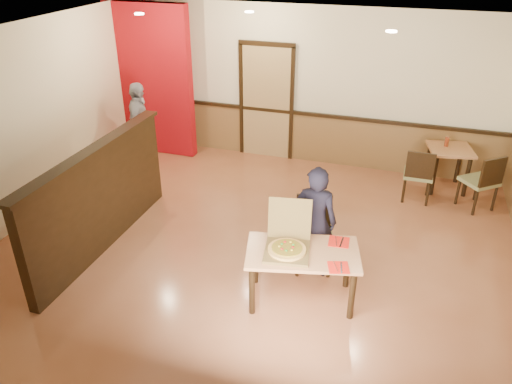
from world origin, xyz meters
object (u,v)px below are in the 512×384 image
side_chair_left (419,173)px  pizza_box (287,245)px  main_table (302,259)px  passerby (140,126)px  diner_chair (314,230)px  condiment (447,142)px  side_table (449,158)px  side_chair_right (483,180)px  diner (315,222)px

side_chair_left → pizza_box: (-1.36, -2.97, 0.26)m
main_table → passerby: bearing=129.1°
diner_chair → side_chair_left: 2.52m
condiment → passerby: bearing=-170.4°
passerby → condiment: size_ratio=9.88×
main_table → side_chair_left: size_ratio=1.57×
main_table → passerby: passerby is taller
diner_chair → side_table: 3.28m
side_chair_right → side_chair_left: bearing=-38.8°
side_table → condiment: bearing=136.9°
diner_chair → condiment: size_ratio=5.98×
diner → side_chair_right: bearing=-133.9°
side_chair_left → side_table: size_ratio=1.11×
main_table → side_chair_left: 3.17m
side_chair_right → passerby: passerby is taller
diner_chair → side_chair_left: diner_chair is taller
diner → pizza_box: diner is taller
main_table → condiment: bearing=52.9°
pizza_box → condiment: 4.05m
side_chair_left → condiment: bearing=-118.7°
side_table → diner: bearing=-118.7°
side_chair_left → pizza_box: size_ratio=1.35×
main_table → pizza_box: bearing=178.7°
side_chair_right → condiment: bearing=-89.5°
side_chair_right → pizza_box: pizza_box is taller
side_chair_right → side_table: side_chair_right is taller
pizza_box → passerby: bearing=131.2°
side_chair_left → side_chair_right: side_chair_right is taller
condiment → side_table: bearing=-43.1°
main_table → diner: size_ratio=0.96×
side_table → main_table: bearing=-114.7°
condiment → diner: bearing=-117.0°
side_table → passerby: (-5.26, -0.81, 0.23)m
passerby → side_table: bearing=-99.0°
side_chair_left → passerby: 4.83m
pizza_box → main_table: bearing=2.5°
main_table → pizza_box: size_ratio=2.12×
side_chair_right → condiment: 0.93m
diner → passerby: 4.23m
side_chair_left → passerby: passerby is taller
diner_chair → passerby: size_ratio=0.61×
diner → pizza_box: size_ratio=2.22×
side_chair_right → condiment: size_ratio=5.80×
pizza_box → diner_chair: bearing=69.2°
main_table → side_chair_right: (2.13, 2.95, -0.07)m
side_chair_right → condiment: side_chair_right is taller
condiment → side_chair_right: bearing=-49.8°
main_table → side_chair_right: side_chair_right is taller
diner → condiment: (1.55, 3.04, 0.07)m
diner → condiment: diner is taller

